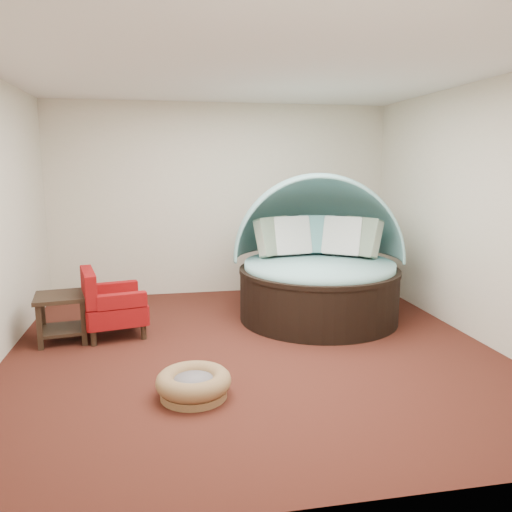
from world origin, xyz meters
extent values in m
plane|color=#4E1F16|center=(0.00, 0.00, 0.00)|extent=(5.00, 5.00, 0.00)
plane|color=beige|center=(0.00, 2.50, 1.40)|extent=(5.00, 0.00, 5.00)
plane|color=beige|center=(0.00, -2.50, 1.40)|extent=(5.00, 0.00, 5.00)
plane|color=beige|center=(2.50, 0.00, 1.40)|extent=(0.00, 5.00, 5.00)
plane|color=white|center=(0.00, 0.00, 2.80)|extent=(5.00, 5.00, 0.00)
cylinder|color=black|center=(1.01, 0.90, 0.30)|extent=(2.35, 2.35, 0.60)
cylinder|color=black|center=(1.01, 0.90, 0.62)|extent=(2.37, 2.37, 0.05)
cylinder|color=#98DBD6|center=(1.01, 0.90, 0.67)|extent=(2.22, 2.22, 0.13)
cube|color=#335B45|center=(0.53, 1.37, 0.99)|extent=(0.58, 0.51, 0.52)
cube|color=silver|center=(0.77, 1.38, 0.99)|extent=(0.54, 0.36, 0.52)
cube|color=#62A7AA|center=(1.13, 1.43, 0.99)|extent=(0.55, 0.39, 0.52)
cube|color=silver|center=(1.43, 1.23, 0.99)|extent=(0.57, 0.52, 0.52)
cube|color=#335B45|center=(1.64, 1.12, 0.99)|extent=(0.51, 0.58, 0.52)
cylinder|color=brown|center=(-0.68, -0.99, 0.03)|extent=(0.71, 0.71, 0.06)
torus|color=brown|center=(-0.68, -0.99, 0.14)|extent=(0.81, 0.81, 0.16)
cylinder|color=slate|center=(-0.68, -0.99, 0.12)|extent=(0.48, 0.48, 0.10)
cylinder|color=black|center=(-1.66, 0.41, 0.08)|extent=(0.07, 0.07, 0.16)
cylinder|color=black|center=(-1.77, 0.93, 0.08)|extent=(0.07, 0.07, 0.16)
cylinder|color=black|center=(-1.14, 0.53, 0.08)|extent=(0.07, 0.07, 0.16)
cylinder|color=black|center=(-1.25, 1.05, 0.08)|extent=(0.07, 0.07, 0.16)
cube|color=maroon|center=(-1.45, 0.73, 0.28)|extent=(0.79, 0.79, 0.23)
cube|color=maroon|center=(-1.71, 0.67, 0.59)|extent=(0.26, 0.68, 0.39)
cube|color=maroon|center=(-1.35, 0.46, 0.47)|extent=(0.54, 0.22, 0.16)
cube|color=maroon|center=(-1.47, 1.01, 0.47)|extent=(0.54, 0.22, 0.16)
cube|color=black|center=(-2.00, 0.64, 0.50)|extent=(0.62, 0.62, 0.04)
cube|color=black|center=(-2.00, 0.64, 0.13)|extent=(0.54, 0.54, 0.03)
cube|color=black|center=(-2.19, 0.39, 0.24)|extent=(0.06, 0.06, 0.48)
cube|color=black|center=(-2.25, 0.82, 0.24)|extent=(0.06, 0.06, 0.48)
cube|color=black|center=(-1.75, 0.45, 0.24)|extent=(0.06, 0.06, 0.48)
cube|color=black|center=(-1.81, 0.88, 0.24)|extent=(0.06, 0.06, 0.48)
camera|label=1|loc=(-0.88, -4.91, 1.91)|focal=35.00mm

